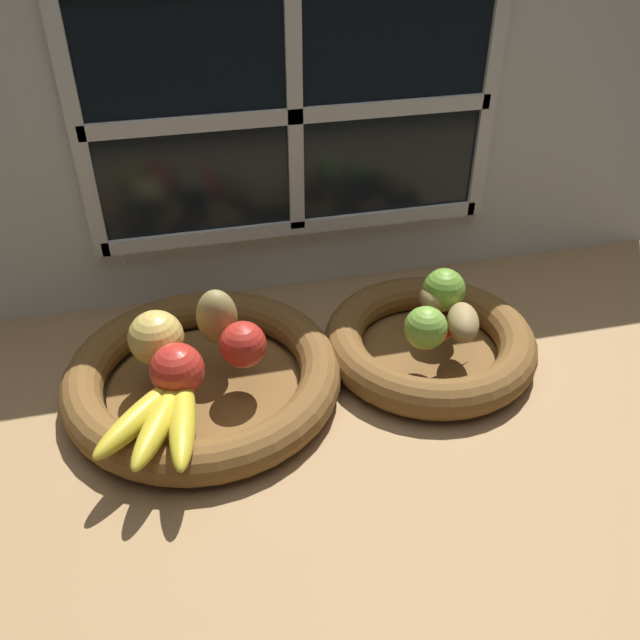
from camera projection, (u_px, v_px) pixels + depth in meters
ground_plane at (337, 392)px, 100.52cm from camera, size 140.00×90.00×3.00cm
back_wall at (292, 131)px, 106.95cm from camera, size 140.00×4.60×55.00cm
fruit_bowl_left at (203, 376)px, 97.00cm from camera, size 39.56×39.56×5.81cm
fruit_bowl_right at (429, 342)px, 103.49cm from camera, size 32.25×32.25×5.81cm
apple_red_front at (177, 370)px, 87.78cm from camera, size 7.17×7.17×7.17cm
apple_red_right at (243, 344)px, 92.72cm from camera, size 6.51×6.51×6.51cm
apple_golden_left at (156, 338)px, 92.98cm from camera, size 7.70×7.70×7.70cm
pear_brown at (217, 317)px, 96.12cm from camera, size 7.31×6.98×8.68cm
banana_bunch_front at (163, 416)px, 83.56cm from camera, size 14.13×18.39×3.29cm
potato_small at (464, 323)px, 98.24cm from camera, size 6.65×8.84×4.76cm
potato_back at (435, 294)px, 104.39cm from camera, size 7.80×9.12×4.99cm
lime_near at (426, 328)px, 96.06cm from camera, size 6.26×6.26×6.26cm
lime_far at (443, 290)px, 103.64cm from camera, size 6.73×6.73×6.73cm
chili_pepper at (452, 331)px, 99.25cm from camera, size 10.59×5.83×1.74cm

